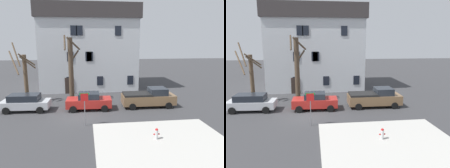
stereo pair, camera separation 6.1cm
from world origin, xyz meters
TOP-DOWN VIEW (x-y plane):
  - ground_plane at (0.00, 0.00)m, footprint 120.00×120.00m
  - sidewalk_slab at (5.72, -6.35)m, footprint 9.13×8.05m
  - building_main at (1.22, 12.86)m, footprint 13.51×8.84m
  - tree_bare_near at (-5.93, 5.12)m, footprint 2.86×1.96m
  - tree_bare_mid at (-0.94, 5.09)m, footprint 1.83×2.10m
  - car_silver_wagon at (-5.22, 2.12)m, footprint 4.65×2.25m
  - car_red_sedan at (0.93, 1.84)m, footprint 4.48×2.19m
  - pickup_truck_brown at (7.12, 2.06)m, footprint 5.46×2.33m
  - fire_hydrant at (5.41, -5.52)m, footprint 0.42×0.22m
  - street_sign_pole at (0.54, -2.29)m, footprint 0.76×0.07m
  - bicycle_leaning at (-5.54, 5.69)m, footprint 1.75×0.16m

SIDE VIEW (x-z plane):
  - ground_plane at x=0.00m, z-range 0.00..0.00m
  - sidewalk_slab at x=5.72m, z-range 0.00..0.12m
  - bicycle_leaning at x=-5.54m, z-range -0.15..0.88m
  - fire_hydrant at x=5.41m, z-range 0.13..0.91m
  - car_red_sedan at x=0.93m, z-range 0.00..1.72m
  - car_silver_wagon at x=-5.22m, z-range 0.04..1.71m
  - pickup_truck_brown at x=7.12m, z-range -0.03..1.94m
  - street_sign_pole at x=0.54m, z-range 0.55..3.27m
  - tree_bare_near at x=-5.93m, z-range -0.23..6.37m
  - tree_bare_mid at x=-0.94m, z-range 0.09..7.48m
  - building_main at x=1.22m, z-range 0.08..11.56m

